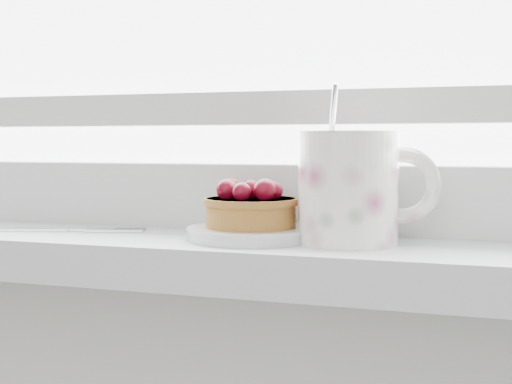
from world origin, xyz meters
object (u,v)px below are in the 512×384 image
at_px(fork, 54,230).
at_px(saucer, 251,233).
at_px(raspberry_tart, 251,207).
at_px(floral_mug, 352,185).

bearing_deg(fork, saucer, 1.79).
bearing_deg(fork, raspberry_tart, 1.75).
xyz_separation_m(saucer, raspberry_tart, (-0.00, -0.00, 0.03)).
distance_m(saucer, fork, 0.22).
height_order(floral_mug, fork, floral_mug).
xyz_separation_m(raspberry_tart, floral_mug, (0.10, 0.00, 0.02)).
bearing_deg(raspberry_tart, saucer, 48.99).
xyz_separation_m(saucer, floral_mug, (0.10, 0.00, 0.05)).
xyz_separation_m(raspberry_tart, fork, (-0.22, -0.01, -0.03)).
bearing_deg(saucer, floral_mug, 2.61).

